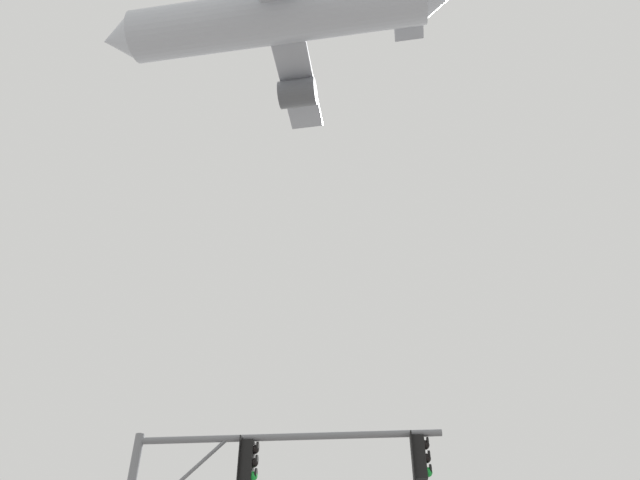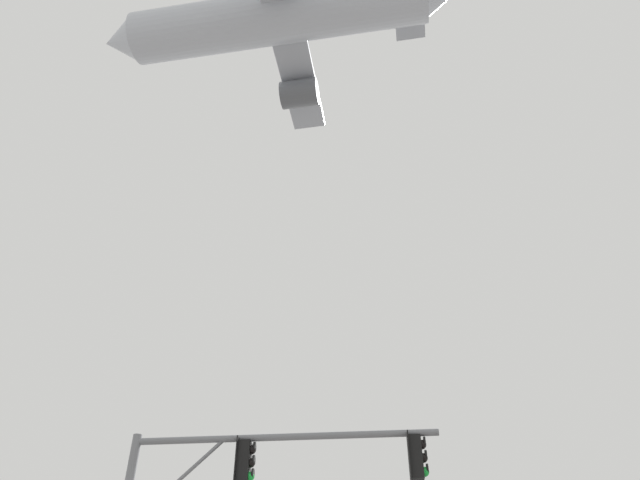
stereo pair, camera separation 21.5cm
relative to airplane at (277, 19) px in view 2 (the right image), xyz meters
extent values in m
cylinder|color=slate|center=(2.16, -14.21, -37.74)|extent=(6.62, 0.99, 0.15)
cube|color=black|center=(4.93, -14.56, -38.26)|extent=(0.30, 0.35, 0.90)
cylinder|color=black|center=(4.93, -14.56, -37.75)|extent=(0.05, 0.05, 0.12)
cube|color=black|center=(4.79, -14.55, -38.26)|extent=(0.08, 0.46, 1.04)
sphere|color=black|center=(5.07, -14.58, -37.99)|extent=(0.20, 0.20, 0.20)
cylinder|color=black|center=(5.14, -14.59, -37.93)|extent=(0.07, 0.21, 0.21)
sphere|color=black|center=(5.07, -14.58, -38.27)|extent=(0.20, 0.20, 0.20)
cylinder|color=black|center=(5.14, -14.59, -38.21)|extent=(0.07, 0.21, 0.21)
sphere|color=green|center=(5.07, -14.58, -38.55)|extent=(0.20, 0.20, 0.20)
cylinder|color=black|center=(5.14, -14.59, -38.49)|extent=(0.07, 0.21, 0.21)
cube|color=black|center=(1.30, -14.10, -38.26)|extent=(0.30, 0.35, 0.90)
cylinder|color=black|center=(1.30, -14.10, -37.75)|extent=(0.05, 0.05, 0.12)
cube|color=black|center=(1.16, -14.08, -38.26)|extent=(0.08, 0.46, 1.04)
sphere|color=black|center=(1.44, -14.12, -37.99)|extent=(0.20, 0.20, 0.20)
cylinder|color=black|center=(1.51, -14.13, -37.93)|extent=(0.07, 0.21, 0.21)
sphere|color=black|center=(1.44, -14.12, -38.27)|extent=(0.20, 0.20, 0.20)
cylinder|color=black|center=(1.51, -14.13, -38.21)|extent=(0.07, 0.21, 0.21)
sphere|color=green|center=(1.44, -14.12, -38.55)|extent=(0.20, 0.20, 0.20)
cylinder|color=black|center=(1.51, -14.13, -38.49)|extent=(0.07, 0.21, 0.21)
cylinder|color=#B7BCC6|center=(0.03, -0.01, 0.12)|extent=(23.56, 8.66, 4.13)
cone|color=#B7BCC6|center=(-12.61, 2.56, 0.12)|extent=(3.56, 4.40, 3.92)
cube|color=#A8ADB7|center=(0.66, -0.13, -0.50)|extent=(7.14, 22.04, 0.46)
cylinder|color=#595B60|center=(1.88, 5.88, -1.74)|extent=(3.49, 2.89, 2.32)
camera|label=1|loc=(2.27, -27.28, -42.18)|focal=33.74mm
camera|label=2|loc=(2.48, -27.29, -42.18)|focal=33.74mm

